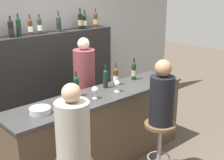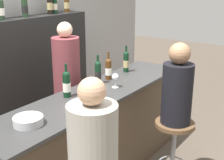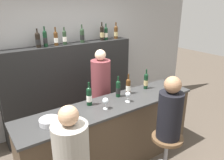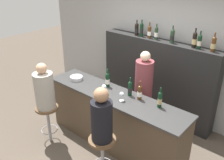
# 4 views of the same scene
# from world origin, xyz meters

# --- Properties ---
(wall_back) EXTENTS (6.40, 0.05, 2.60)m
(wall_back) POSITION_xyz_m (0.00, 1.81, 1.30)
(wall_back) COLOR #9E9E9E
(wall_back) RESTS_ON ground_plane
(bar_counter) EXTENTS (2.62, 0.60, 1.00)m
(bar_counter) POSITION_xyz_m (0.00, 0.28, 0.50)
(bar_counter) COLOR #473828
(bar_counter) RESTS_ON ground_plane
(back_bar_cabinet) EXTENTS (2.45, 0.28, 1.62)m
(back_bar_cabinet) POSITION_xyz_m (0.00, 1.59, 0.81)
(back_bar_cabinet) COLOR black
(back_bar_cabinet) RESTS_ON ground_plane
(wine_bottle_counter_0) EXTENTS (0.07, 0.07, 0.33)m
(wine_bottle_counter_0) POSITION_xyz_m (-0.27, 0.43, 1.13)
(wine_bottle_counter_0) COLOR black
(wine_bottle_counter_0) RESTS_ON bar_counter
(wine_bottle_counter_1) EXTENTS (0.07, 0.07, 0.32)m
(wine_bottle_counter_1) POSITION_xyz_m (0.21, 0.43, 1.13)
(wine_bottle_counter_1) COLOR black
(wine_bottle_counter_1) RESTS_ON bar_counter
(wine_bottle_counter_2) EXTENTS (0.07, 0.07, 0.31)m
(wine_bottle_counter_2) POSITION_xyz_m (0.40, 0.43, 1.12)
(wine_bottle_counter_2) COLOR #4C2D14
(wine_bottle_counter_2) RESTS_ON bar_counter
(wine_bottle_counter_3) EXTENTS (0.07, 0.07, 0.32)m
(wine_bottle_counter_3) POSITION_xyz_m (0.76, 0.43, 1.13)
(wine_bottle_counter_3) COLOR black
(wine_bottle_counter_3) RESTS_ON bar_counter
(wine_bottle_backbar_0) EXTENTS (0.08, 0.08, 0.30)m
(wine_bottle_backbar_0) POSITION_xyz_m (-0.53, 1.59, 1.74)
(wine_bottle_backbar_0) COLOR black
(wine_bottle_backbar_0) RESTS_ON back_bar_cabinet
(wine_bottle_backbar_1) EXTENTS (0.07, 0.07, 0.33)m
(wine_bottle_backbar_1) POSITION_xyz_m (-0.41, 1.59, 1.76)
(wine_bottle_backbar_1) COLOR black
(wine_bottle_backbar_1) RESTS_ON back_bar_cabinet
(wine_bottle_backbar_2) EXTENTS (0.07, 0.07, 0.30)m
(wine_bottle_backbar_2) POSITION_xyz_m (-0.23, 1.59, 1.74)
(wine_bottle_backbar_2) COLOR #4C2D14
(wine_bottle_backbar_2) RESTS_ON back_bar_cabinet
(wine_bottle_backbar_3) EXTENTS (0.07, 0.07, 0.30)m
(wine_bottle_backbar_3) POSITION_xyz_m (-0.07, 1.59, 1.74)
(wine_bottle_backbar_3) COLOR #233823
(wine_bottle_backbar_3) RESTS_ON back_bar_cabinet
(wine_bottle_backbar_4) EXTENTS (0.08, 0.08, 0.32)m
(wine_bottle_backbar_4) POSITION_xyz_m (0.26, 1.59, 1.75)
(wine_bottle_backbar_4) COLOR #233823
(wine_bottle_backbar_4) RESTS_ON back_bar_cabinet
(wine_bottle_backbar_5) EXTENTS (0.07, 0.07, 0.34)m
(wine_bottle_backbar_5) POSITION_xyz_m (0.68, 1.59, 1.76)
(wine_bottle_backbar_5) COLOR black
(wine_bottle_backbar_5) RESTS_ON back_bar_cabinet
(wine_bottle_backbar_6) EXTENTS (0.07, 0.07, 0.30)m
(wine_bottle_backbar_6) POSITION_xyz_m (0.77, 1.59, 1.74)
(wine_bottle_backbar_6) COLOR black
(wine_bottle_backbar_6) RESTS_ON back_bar_cabinet
(wine_bottle_backbar_7) EXTENTS (0.08, 0.08, 0.32)m
(wine_bottle_backbar_7) POSITION_xyz_m (1.00, 1.59, 1.75)
(wine_bottle_backbar_7) COLOR #4C2D14
(wine_bottle_backbar_7) RESTS_ON back_bar_cabinet
(wine_glass_0) EXTENTS (0.08, 0.08, 0.15)m
(wine_glass_0) POSITION_xyz_m (-0.15, 0.21, 1.11)
(wine_glass_0) COLOR silver
(wine_glass_0) RESTS_ON bar_counter
(wine_glass_1) EXTENTS (0.07, 0.07, 0.15)m
(wine_glass_1) POSITION_xyz_m (0.22, 0.21, 1.10)
(wine_glass_1) COLOR silver
(wine_glass_1) RESTS_ON bar_counter
(metal_bowl) EXTENTS (0.23, 0.23, 0.07)m
(metal_bowl) POSITION_xyz_m (-0.89, 0.26, 1.03)
(metal_bowl) COLOR #B7B7BC
(metal_bowl) RESTS_ON bar_counter
(guest_seated_left) EXTENTS (0.32, 0.32, 0.80)m
(guest_seated_left) POSITION_xyz_m (-0.93, -0.41, 1.06)
(guest_seated_left) COLOR gray
(guest_seated_left) RESTS_ON bar_stool_left
(bar_stool_right) EXTENTS (0.39, 0.39, 0.71)m
(bar_stool_right) POSITION_xyz_m (0.37, -0.41, 0.56)
(bar_stool_right) COLOR gray
(bar_stool_right) RESTS_ON ground_plane
(guest_seated_right) EXTENTS (0.30, 0.30, 0.80)m
(guest_seated_right) POSITION_xyz_m (0.37, -0.41, 1.07)
(guest_seated_right) COLOR black
(guest_seated_right) RESTS_ON bar_stool_right
(bartender) EXTENTS (0.31, 0.31, 1.63)m
(bartender) POSITION_xyz_m (0.18, 0.86, 0.76)
(bartender) COLOR brown
(bartender) RESTS_ON ground_plane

